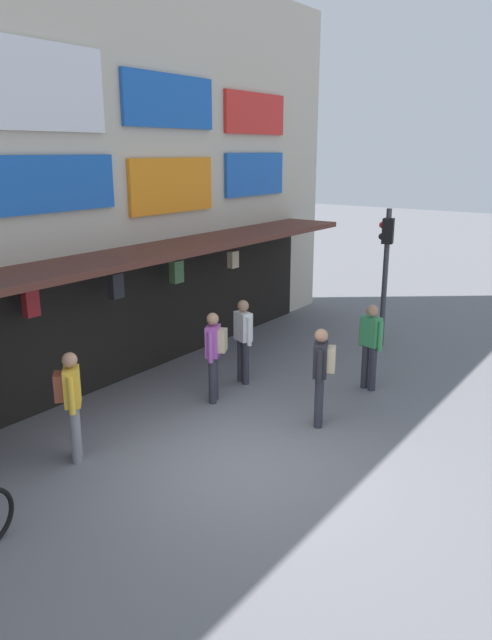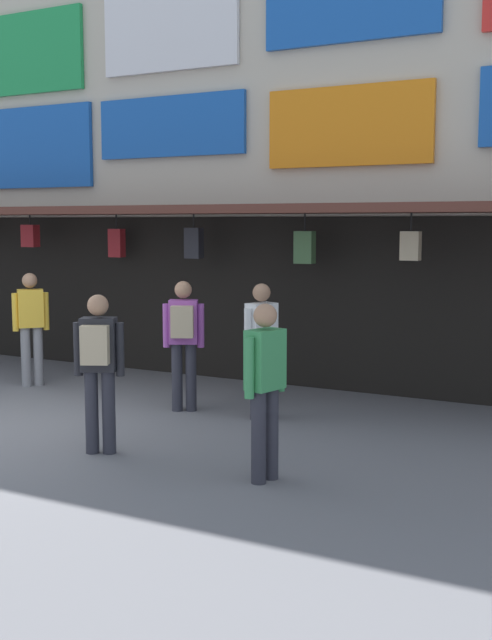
{
  "view_description": "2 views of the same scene",
  "coord_description": "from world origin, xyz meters",
  "px_view_note": "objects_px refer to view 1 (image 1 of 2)",
  "views": [
    {
      "loc": [
        -6.3,
        -4.59,
        4.43
      ],
      "look_at": [
        2.16,
        1.52,
        1.47
      ],
      "focal_mm": 33.46,
      "sensor_mm": 36.0,
      "label": 1
    },
    {
      "loc": [
        7.08,
        -6.78,
        2.42
      ],
      "look_at": [
        2.42,
        1.92,
        1.22
      ],
      "focal_mm": 45.22,
      "sensor_mm": 36.0,
      "label": 2
    }
  ],
  "objects_px": {
    "pedestrian_in_black": "(71,398)",
    "traffic_light_far": "(386,256)",
    "pedestrian_in_yellow": "(214,350)",
    "pedestrian_in_green": "(370,342)",
    "pedestrian_in_white": "(322,370)",
    "pedestrian_in_red": "(243,337)"
  },
  "relations": [
    {
      "from": "pedestrian_in_black",
      "to": "traffic_light_far",
      "type": "bearing_deg",
      "value": -10.66
    },
    {
      "from": "traffic_light_far",
      "to": "pedestrian_in_yellow",
      "type": "bearing_deg",
      "value": 166.99
    },
    {
      "from": "traffic_light_far",
      "to": "pedestrian_in_green",
      "type": "relative_size",
      "value": 1.9
    },
    {
      "from": "traffic_light_far",
      "to": "pedestrian_in_green",
      "type": "height_order",
      "value": "traffic_light_far"
    },
    {
      "from": "pedestrian_in_white",
      "to": "pedestrian_in_green",
      "type": "relative_size",
      "value": 1.0
    },
    {
      "from": "pedestrian_in_white",
      "to": "pedestrian_in_red",
      "type": "xyz_separation_m",
      "value": [
        0.79,
        2.17,
        -0.04
      ]
    },
    {
      "from": "pedestrian_in_black",
      "to": "pedestrian_in_yellow",
      "type": "height_order",
      "value": "same"
    },
    {
      "from": "pedestrian_in_white",
      "to": "pedestrian_in_green",
      "type": "height_order",
      "value": "same"
    },
    {
      "from": "traffic_light_far",
      "to": "pedestrian_in_yellow",
      "type": "height_order",
      "value": "traffic_light_far"
    },
    {
      "from": "pedestrian_in_black",
      "to": "pedestrian_in_white",
      "type": "xyz_separation_m",
      "value": [
        3.15,
        -2.38,
        0.0
      ]
    },
    {
      "from": "pedestrian_in_green",
      "to": "pedestrian_in_white",
      "type": "bearing_deg",
      "value": -179.5
    },
    {
      "from": "pedestrian_in_green",
      "to": "traffic_light_far",
      "type": "bearing_deg",
      "value": 18.75
    },
    {
      "from": "traffic_light_far",
      "to": "pedestrian_in_black",
      "type": "xyz_separation_m",
      "value": [
        -7.74,
        1.46,
        -1.16
      ]
    },
    {
      "from": "pedestrian_in_red",
      "to": "pedestrian_in_green",
      "type": "bearing_deg",
      "value": -62.13
    },
    {
      "from": "traffic_light_far",
      "to": "pedestrian_in_black",
      "type": "distance_m",
      "value": 7.96
    },
    {
      "from": "pedestrian_in_green",
      "to": "pedestrian_in_black",
      "type": "bearing_deg",
      "value": 155.1
    },
    {
      "from": "traffic_light_far",
      "to": "pedestrian_in_white",
      "type": "bearing_deg",
      "value": -168.67
    },
    {
      "from": "pedestrian_in_black",
      "to": "pedestrian_in_red",
      "type": "height_order",
      "value": "same"
    },
    {
      "from": "pedestrian_in_green",
      "to": "pedestrian_in_red",
      "type": "height_order",
      "value": "same"
    },
    {
      "from": "traffic_light_far",
      "to": "pedestrian_in_green",
      "type": "distance_m",
      "value": 3.05
    },
    {
      "from": "pedestrian_in_yellow",
      "to": "pedestrian_in_red",
      "type": "bearing_deg",
      "value": 7.01
    },
    {
      "from": "pedestrian_in_black",
      "to": "pedestrian_in_white",
      "type": "bearing_deg",
      "value": -37.01
    }
  ]
}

